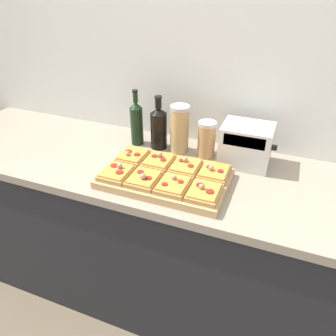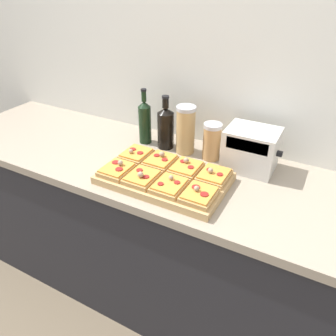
{
  "view_description": "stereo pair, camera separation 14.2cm",
  "coord_description": "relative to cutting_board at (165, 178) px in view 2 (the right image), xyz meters",
  "views": [
    {
      "loc": [
        0.45,
        -0.9,
        1.69
      ],
      "look_at": [
        0.0,
        0.23,
        0.94
      ],
      "focal_mm": 35.0,
      "sensor_mm": 36.0,
      "label": 1
    },
    {
      "loc": [
        0.58,
        -0.84,
        1.69
      ],
      "look_at": [
        0.0,
        0.23,
        0.94
      ],
      "focal_mm": 35.0,
      "sensor_mm": 36.0,
      "label": 2
    }
  ],
  "objects": [
    {
      "name": "pizza_slice_front_midleft",
      "position": [
        -0.07,
        -0.08,
        0.03
      ],
      "size": [
        0.12,
        0.15,
        0.05
      ],
      "color": "tan",
      "rests_on": "cutting_board"
    },
    {
      "name": "pizza_slice_front_midright",
      "position": [
        0.07,
        -0.08,
        0.03
      ],
      "size": [
        0.12,
        0.15,
        0.05
      ],
      "color": "tan",
      "rests_on": "cutting_board"
    },
    {
      "name": "pizza_slice_back_midright",
      "position": [
        0.06,
        0.08,
        0.03
      ],
      "size": [
        0.12,
        0.15,
        0.05
      ],
      "color": "tan",
      "rests_on": "cutting_board"
    },
    {
      "name": "olive_oil_bottle",
      "position": [
        -0.28,
        0.29,
        0.1
      ],
      "size": [
        0.06,
        0.06,
        0.29
      ],
      "color": "black",
      "rests_on": "kitchen_counter"
    },
    {
      "name": "cutting_board",
      "position": [
        0.0,
        0.0,
        0.0
      ],
      "size": [
        0.54,
        0.33,
        0.03
      ],
      "primitive_type": "cube",
      "color": "tan",
      "rests_on": "kitchen_counter"
    },
    {
      "name": "pizza_slice_front_right",
      "position": [
        0.2,
        -0.08,
        0.03
      ],
      "size": [
        0.12,
        0.15,
        0.05
      ],
      "color": "tan",
      "rests_on": "cutting_board"
    },
    {
      "name": "pizza_slice_back_right",
      "position": [
        0.2,
        0.08,
        0.03
      ],
      "size": [
        0.12,
        0.15,
        0.05
      ],
      "color": "tan",
      "rests_on": "cutting_board"
    },
    {
      "name": "grain_jar_tall",
      "position": [
        -0.04,
        0.29,
        0.1
      ],
      "size": [
        0.1,
        0.1,
        0.24
      ],
      "color": "tan",
      "rests_on": "kitchen_counter"
    },
    {
      "name": "grain_jar_short",
      "position": [
        0.1,
        0.29,
        0.07
      ],
      "size": [
        0.09,
        0.09,
        0.18
      ],
      "color": "#AD7F4C",
      "rests_on": "kitchen_counter"
    },
    {
      "name": "pizza_slice_back_midleft",
      "position": [
        -0.07,
        0.08,
        0.03
      ],
      "size": [
        0.12,
        0.15,
        0.05
      ],
      "color": "tan",
      "rests_on": "cutting_board"
    },
    {
      "name": "kitchen_counter",
      "position": [
        -0.0,
        0.12,
        -0.46
      ],
      "size": [
        2.63,
        0.67,
        0.89
      ],
      "color": "#232328",
      "rests_on": "ground_plane"
    },
    {
      "name": "pizza_slice_back_left",
      "position": [
        -0.2,
        0.08,
        0.03
      ],
      "size": [
        0.12,
        0.15,
        0.05
      ],
      "color": "tan",
      "rests_on": "cutting_board"
    },
    {
      "name": "wine_bottle",
      "position": [
        -0.15,
        0.29,
        0.1
      ],
      "size": [
        0.08,
        0.08,
        0.28
      ],
      "color": "black",
      "rests_on": "kitchen_counter"
    },
    {
      "name": "toaster_oven",
      "position": [
        0.29,
        0.29,
        0.08
      ],
      "size": [
        0.25,
        0.18,
        0.19
      ],
      "color": "beige",
      "rests_on": "kitchen_counter"
    },
    {
      "name": "pizza_slice_front_left",
      "position": [
        -0.2,
        -0.08,
        0.03
      ],
      "size": [
        0.12,
        0.15,
        0.05
      ],
      "color": "tan",
      "rests_on": "cutting_board"
    },
    {
      "name": "wall_back",
      "position": [
        -0.0,
        0.48,
        0.34
      ],
      "size": [
        6.0,
        0.06,
        2.5
      ],
      "color": "silver",
      "rests_on": "ground_plane"
    }
  ]
}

